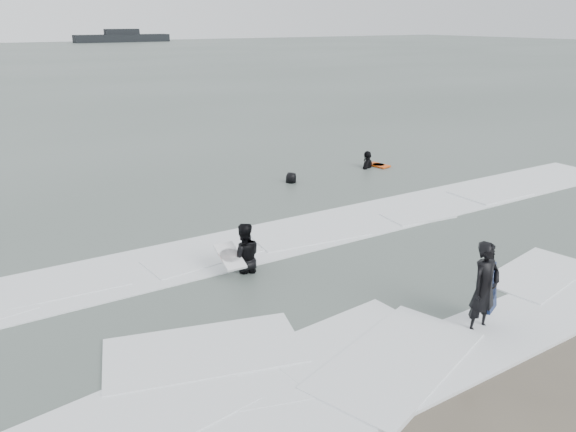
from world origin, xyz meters
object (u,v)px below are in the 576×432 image
surfer_right_near (367,169)px  surfer_right_far (291,184)px  surfer_centre (479,330)px  vessel_horizon (122,37)px  surfer_wading (244,272)px

surfer_right_near → surfer_right_far: 3.97m
surfer_centre → surfer_right_far: 11.26m
surfer_right_far → vessel_horizon: bearing=-131.7°
surfer_right_near → surfer_right_far: (-3.95, -0.31, 0.00)m
surfer_wading → vessel_horizon: size_ratio=0.07×
surfer_wading → vessel_horizon: (38.69, 144.48, 1.26)m
surfer_centre → vessel_horizon: bearing=74.3°
surfer_right_near → surfer_right_far: bearing=-27.6°
surfer_centre → surfer_right_near: bearing=58.5°
surfer_right_far → vessel_horizon: size_ratio=0.07×
surfer_wading → surfer_right_far: 7.98m
surfer_wading → vessel_horizon: vessel_horizon is taller
surfer_wading → vessel_horizon: 149.57m
surfer_right_far → vessel_horizon: (33.52, 138.40, 1.26)m
surfer_centre → surfer_right_near: size_ratio=1.01×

